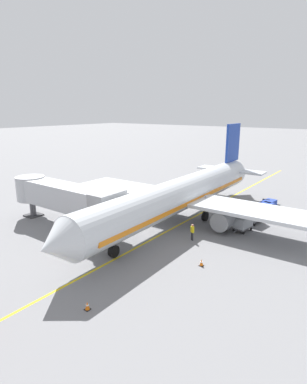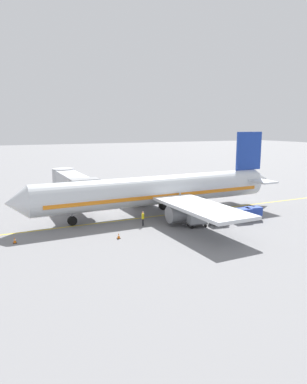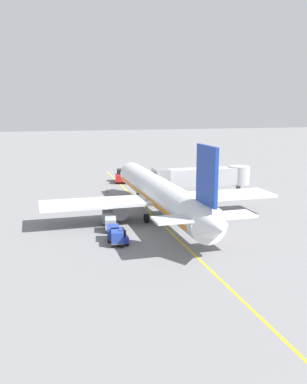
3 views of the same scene
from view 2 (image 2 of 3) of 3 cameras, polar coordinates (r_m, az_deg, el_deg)
name	(u,v)px [view 2 (image 2 of 3)]	position (r m, az deg, el deg)	size (l,w,h in m)	color
ground_plane	(160,216)	(45.76, 1.09, -3.84)	(400.00, 400.00, 0.00)	slate
gate_lead_in_line	(160,216)	(45.76, 1.09, -3.84)	(0.24, 80.00, 0.01)	gold
parked_airliner	(159,191)	(45.65, 0.96, 0.22)	(30.08, 37.25, 10.63)	silver
jet_bridge	(72,183)	(51.31, -12.98, 1.40)	(15.47, 3.50, 4.98)	#A8AAAF
baggage_tug_lead	(247,214)	(45.41, 14.87, -3.39)	(1.34, 2.53, 1.62)	#1E339E
baggage_cart_front	(197,219)	(40.80, 7.03, -4.33)	(1.61, 2.97, 1.58)	#4C4C51
baggage_cart_second_in_train	(219,216)	(42.40, 10.56, -3.86)	(1.61, 2.97, 1.58)	#4C4C51
baggage_cart_third_in_train	(243,214)	(44.21, 14.23, -3.42)	(1.61, 2.97, 1.58)	#4C4C51
baggage_cart_tail_end	(253,212)	(45.37, 15.73, -3.13)	(1.61, 2.97, 1.58)	#4C4C51
ground_crew_wing_walker	(143,218)	(40.96, -1.72, -4.18)	(0.64, 0.49, 1.69)	#232328
safety_cone_nose_left	(119,236)	(36.67, -5.65, -7.08)	(0.36, 0.36, 0.59)	black
safety_cone_nose_right	(15,240)	(37.70, -21.54, -7.29)	(0.36, 0.36, 0.59)	black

